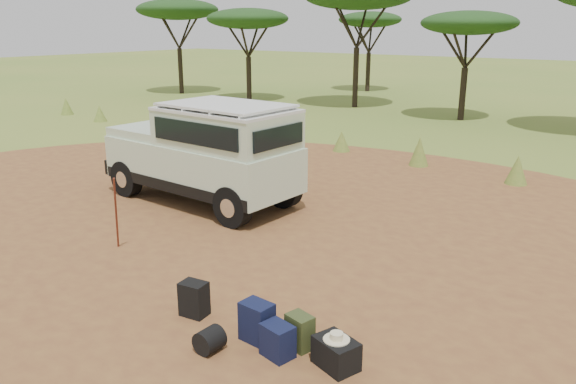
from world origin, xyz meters
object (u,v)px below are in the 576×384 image
Objects in this scene: walking_staff at (116,214)px; hard_case at (336,353)px; backpack_navy at (257,322)px; backpack_olive at (300,332)px; safari_vehicle at (206,155)px; duffel_navy at (278,341)px; backpack_black at (194,299)px.

walking_staff is 2.88× the size of hard_case.
backpack_olive is at bearing 21.98° from backpack_navy.
backpack_olive is 0.88× the size of hard_case.
walking_staff is (0.77, -3.26, -0.43)m from safari_vehicle.
backpack_olive is at bearing -169.82° from hard_case.
walking_staff is at bearing -74.17° from safari_vehicle.
backpack_olive reaches higher than duffel_navy.
hard_case is (6.12, -4.08, -1.00)m from safari_vehicle.
safari_vehicle reaches higher than duffel_navy.
duffel_navy is at bearing -36.31° from safari_vehicle.
backpack_navy is 1.21m from hard_case.
walking_staff is at bearing -175.20° from backpack_olive.
walking_staff is 3.13m from backpack_black.
duffel_navy is at bearing -70.50° from walking_staff.
duffel_navy is at bearing -13.37° from backpack_navy.
safari_vehicle reaches higher than backpack_black.
backpack_navy is at bearing 174.44° from duffel_navy.
safari_vehicle is 9.78× the size of backpack_black.
backpack_navy reaches higher than backpack_olive.
walking_staff is at bearing -170.38° from hard_case.
hard_case is at bearing -66.21° from walking_staff.
backpack_navy is (4.15, -0.93, -0.48)m from walking_staff.
walking_staff reaches higher than hard_case.
backpack_navy is 1.16× the size of backpack_olive.
backpack_olive is (5.50, -3.99, -0.95)m from safari_vehicle.
walking_staff is 3.46× the size of duffel_navy.
safari_vehicle is 5.68m from backpack_black.
backpack_black is 2.41m from hard_case.
backpack_navy reaches higher than duffel_navy.
duffel_navy is (-0.12, -0.33, -0.01)m from backpack_olive.
duffel_navy is at bearing -143.46° from hard_case.
safari_vehicle is at bearing 153.16° from duffel_navy.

